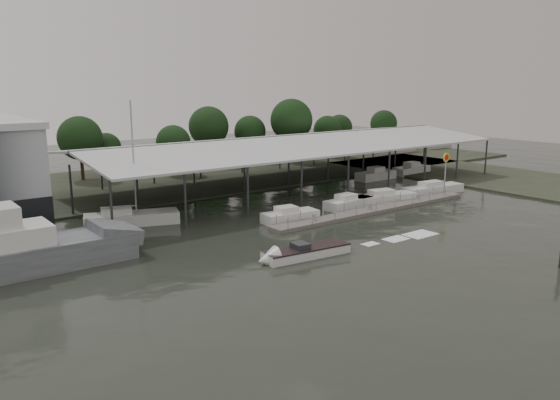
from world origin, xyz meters
TOP-DOWN VIEW (x-y plane):
  - ground at (0.00, 0.00)m, footprint 200.00×200.00m
  - land_strip_far at (0.00, 42.00)m, footprint 140.00×30.00m
  - land_strip_east at (45.00, 10.00)m, footprint 20.00×60.00m
  - covered_boat_shed at (17.00, 28.00)m, footprint 58.24×24.00m
  - floating_dock at (15.00, 10.00)m, footprint 28.00×2.00m
  - shell_fuel_sign at (27.00, 9.99)m, footprint 1.10×0.18m
  - distant_commercial_buildings at (59.03, 44.69)m, footprint 22.00×8.00m
  - grey_trawler at (-21.40, 12.64)m, footprint 19.39×4.68m
  - white_sailboat at (-8.54, 21.00)m, footprint 9.45×5.36m
  - speedboat_underway at (-1.91, 2.63)m, footprint 19.13×4.11m
  - moored_cruiser_0 at (4.74, 12.31)m, footprint 6.06×2.80m
  - moored_cruiser_1 at (13.88, 13.16)m, footprint 6.39×2.56m
  - moored_cruiser_2 at (18.94, 12.52)m, footprint 8.42×3.88m
  - moored_cruiser_3 at (28.00, 12.43)m, footprint 9.06×3.20m
  - horizon_tree_line at (24.85, 47.72)m, footprint 67.93×11.92m

SIDE VIEW (x-z plane):
  - ground at x=0.00m, z-range 0.00..0.00m
  - land_strip_far at x=0.00m, z-range -0.05..0.25m
  - land_strip_east at x=45.00m, z-range -0.05..0.25m
  - floating_dock at x=15.00m, z-range -0.50..0.90m
  - speedboat_underway at x=-1.91m, z-range -0.61..1.39m
  - moored_cruiser_0 at x=4.74m, z-range -0.24..1.46m
  - moored_cruiser_1 at x=13.88m, z-range -0.24..1.46m
  - moored_cruiser_2 at x=18.94m, z-range -0.24..1.46m
  - moored_cruiser_3 at x=28.00m, z-range -0.24..1.46m
  - white_sailboat at x=-8.54m, z-range -5.57..6.86m
  - grey_trawler at x=-21.40m, z-range -2.84..6.00m
  - distant_commercial_buildings at x=59.03m, z-range -0.16..3.84m
  - shell_fuel_sign at x=27.00m, z-range 1.15..6.70m
  - horizon_tree_line at x=24.85m, z-range 0.52..11.64m
  - covered_boat_shed at x=17.00m, z-range 2.65..9.61m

